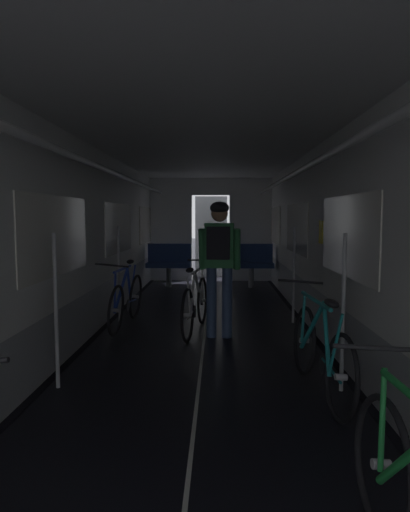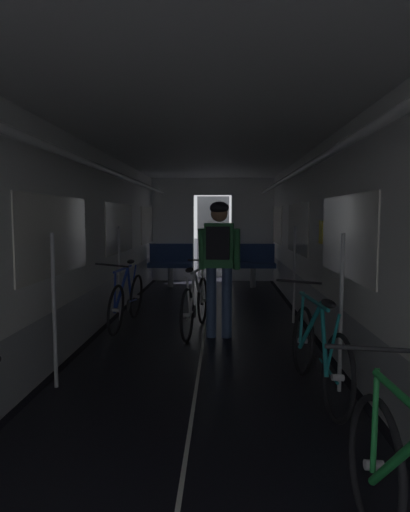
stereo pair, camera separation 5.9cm
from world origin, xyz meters
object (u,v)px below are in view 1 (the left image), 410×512
(bench_seat_far_right, at_px, (251,261))
(bicycle_teal, at_px, (320,351))
(bench_seat_far_left, at_px, (169,261))
(bicycle_white_in_aisle, at_px, (195,304))
(bicycle_blue, at_px, (126,299))
(person_cyclist_aisle, at_px, (219,254))

(bench_seat_far_right, relative_size, bicycle_teal, 0.58)
(bench_seat_far_left, bearing_deg, bench_seat_far_right, 0.00)
(bicycle_white_in_aisle, bearing_deg, bench_seat_far_left, 101.11)
(bench_seat_far_right, height_order, bicycle_white_in_aisle, bench_seat_far_right)
(bench_seat_far_left, height_order, bicycle_white_in_aisle, bench_seat_far_left)
(bicycle_blue, distance_m, bicycle_white_in_aisle, 1.03)
(bench_seat_far_left, xyz_separation_m, bicycle_teal, (1.96, -6.06, -0.18))
(bench_seat_far_left, xyz_separation_m, bench_seat_far_right, (1.80, 0.00, 0.00))
(bicycle_teal, bearing_deg, bench_seat_far_left, 107.91)
(person_cyclist_aisle, bearing_deg, bicycle_teal, -64.76)
(bench_seat_far_left, distance_m, bench_seat_far_right, 1.80)
(bench_seat_far_right, distance_m, bicycle_blue, 4.18)
(bench_seat_far_left, xyz_separation_m, person_cyclist_aisle, (1.09, -4.22, 0.50))
(bicycle_blue, xyz_separation_m, person_cyclist_aisle, (1.30, -0.56, 0.69))
(bicycle_blue, relative_size, bicycle_teal, 1.00)
(bench_seat_far_left, relative_size, bench_seat_far_right, 1.00)
(bench_seat_far_left, height_order, person_cyclist_aisle, person_cyclist_aisle)
(bench_seat_far_right, height_order, bicycle_teal, bench_seat_far_right)
(bicycle_blue, relative_size, bicycle_white_in_aisle, 1.01)
(bicycle_teal, xyz_separation_m, bicycle_white_in_aisle, (-1.18, 2.10, 0.00))
(bench_seat_far_right, distance_m, person_cyclist_aisle, 4.31)
(bicycle_blue, bearing_deg, person_cyclist_aisle, -23.43)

